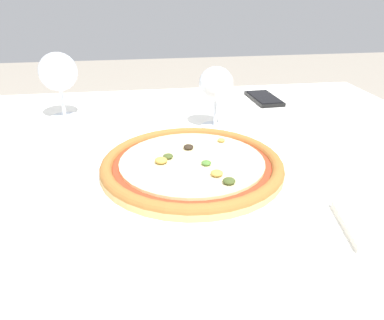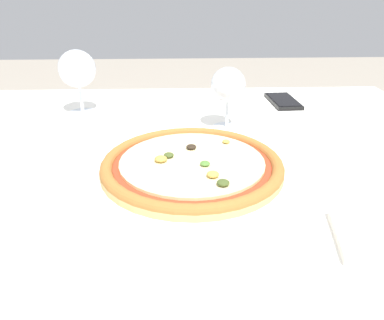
{
  "view_description": "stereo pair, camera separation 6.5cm",
  "coord_description": "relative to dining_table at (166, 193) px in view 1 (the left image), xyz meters",
  "views": [
    {
      "loc": [
        -0.05,
        -0.67,
        1.06
      ],
      "look_at": [
        0.04,
        -0.09,
        0.78
      ],
      "focal_mm": 35.0,
      "sensor_mm": 36.0,
      "label": 1
    },
    {
      "loc": [
        0.02,
        -0.68,
        1.06
      ],
      "look_at": [
        0.04,
        -0.09,
        0.78
      ],
      "focal_mm": 35.0,
      "sensor_mm": 36.0,
      "label": 2
    }
  ],
  "objects": [
    {
      "name": "dining_table",
      "position": [
        0.0,
        0.0,
        0.0
      ],
      "size": [
        1.31,
        0.99,
        0.75
      ],
      "color": "brown",
      "rests_on": "ground_plane"
    },
    {
      "name": "pizza_plate",
      "position": [
        0.04,
        -0.09,
        0.1
      ],
      "size": [
        0.36,
        0.36,
        0.04
      ],
      "color": "white",
      "rests_on": "dining_table"
    },
    {
      "name": "wine_glass_far_left",
      "position": [
        0.13,
        0.14,
        0.19
      ],
      "size": [
        0.08,
        0.08,
        0.14
      ],
      "color": "silver",
      "rests_on": "dining_table"
    },
    {
      "name": "wine_glass_far_right",
      "position": [
        -0.23,
        0.26,
        0.2
      ],
      "size": [
        0.09,
        0.09,
        0.16
      ],
      "color": "silver",
      "rests_on": "dining_table"
    },
    {
      "name": "cell_phone",
      "position": [
        0.31,
        0.33,
        0.09
      ],
      "size": [
        0.08,
        0.15,
        0.01
      ],
      "color": "black",
      "rests_on": "dining_table"
    }
  ]
}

